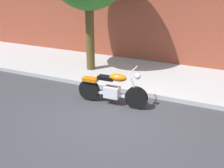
% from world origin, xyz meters
% --- Properties ---
extents(ground_plane, '(60.00, 60.00, 0.00)m').
position_xyz_m(ground_plane, '(0.00, 0.00, 0.00)').
color(ground_plane, '#38383D').
extents(sidewalk, '(21.56, 3.29, 0.14)m').
position_xyz_m(sidewalk, '(0.00, 3.20, 0.07)').
color(sidewalk, '#ACACAC').
rests_on(sidewalk, ground).
extents(motorcycle, '(2.13, 0.70, 1.15)m').
position_xyz_m(motorcycle, '(-0.31, 0.69, 0.46)').
color(motorcycle, black).
rests_on(motorcycle, ground).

